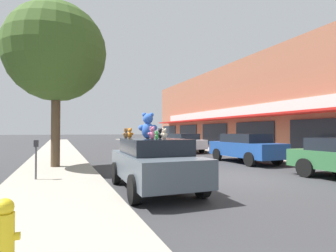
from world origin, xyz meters
TOP-DOWN VIEW (x-y plane):
  - ground_plane at (0.00, 0.00)m, footprint 260.00×260.00m
  - sidewalk_near at (-6.04, 0.00)m, footprint 2.94×90.00m
  - storefront_row at (13.77, 10.44)m, footprint 14.02×32.56m
  - plush_art_car at (-3.39, -0.69)m, footprint 2.08×4.14m
  - teddy_bear_giant at (-3.52, -0.52)m, footprint 0.58×0.41m
  - teddy_bear_teal at (-3.22, -0.02)m, footprint 0.29×0.21m
  - teddy_bear_orange at (-3.85, 0.32)m, footprint 0.25×0.18m
  - teddy_bear_black at (-3.11, -0.46)m, footprint 0.18×0.24m
  - teddy_bear_pink at (-3.63, -1.20)m, footprint 0.27×0.18m
  - teddy_bear_brown at (-4.04, 0.09)m, footprint 0.22×0.21m
  - teddy_bear_green at (-3.66, -1.64)m, footprint 0.14×0.17m
  - teddy_bear_cream at (-3.20, -1.02)m, footprint 0.23×0.15m
  - parked_car_far_center at (3.36, 3.65)m, footprint 1.90×4.49m
  - parked_car_far_right at (3.36, 11.37)m, footprint 2.03×4.73m
  - street_tree at (-6.09, 4.71)m, footprint 4.35×4.35m
  - fire_hydrant at (-6.51, -4.36)m, footprint 0.33×0.22m
  - parking_meter at (-6.63, 1.63)m, footprint 0.14×0.10m

SIDE VIEW (x-z plane):
  - ground_plane at x=0.00m, z-range 0.00..0.00m
  - sidewalk_near at x=-6.04m, z-range 0.00..0.14m
  - fire_hydrant at x=-6.51m, z-range 0.14..0.93m
  - plush_art_car at x=-3.39m, z-range 0.06..1.54m
  - parked_car_far_right at x=3.36m, z-range 0.07..1.57m
  - parked_car_far_center at x=3.36m, z-range 0.06..1.62m
  - parking_meter at x=-6.63m, z-range 0.32..1.59m
  - teddy_bear_green at x=-3.66m, z-range 1.48..1.70m
  - teddy_bear_cream at x=-3.20m, z-range 1.47..1.78m
  - teddy_bear_black at x=-3.11m, z-range 1.47..1.79m
  - teddy_bear_brown at x=-4.04m, z-range 1.47..1.79m
  - teddy_bear_orange at x=-3.85m, z-range 1.47..1.80m
  - teddy_bear_pink at x=-3.63m, z-range 1.47..1.83m
  - teddy_bear_teal at x=-3.22m, z-range 1.47..1.85m
  - teddy_bear_giant at x=-3.52m, z-range 1.47..2.23m
  - storefront_row at x=13.77m, z-range 0.00..7.53m
  - street_tree at x=-6.09m, z-range 1.57..8.82m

